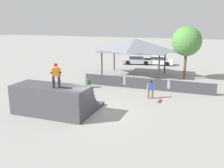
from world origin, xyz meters
TOP-DOWN VIEW (x-y plane):
  - ground_plane at (0.00, 0.00)m, footprint 160.00×160.00m
  - quarter_pipe_ramp at (-2.71, -0.45)m, footprint 5.38×4.13m
  - skater_on_deck at (-1.99, -1.17)m, footprint 0.68×0.47m
  - skateboard_on_deck at (-1.39, -1.02)m, footprint 0.82×0.23m
  - bystander_walking at (2.97, 5.09)m, footprint 0.61×0.32m
  - skateboard_on_ground at (3.83, 4.57)m, footprint 0.20×0.86m
  - barrier_fence at (1.94, 7.81)m, footprint 12.48×0.12m
  - pavilion_shelter at (-0.79, 13.64)m, footprint 7.72×4.95m
  - tree_beside_pavilion at (5.03, 13.27)m, footprint 3.15×3.15m
  - trash_bin at (-3.41, 6.43)m, footprint 0.52×0.52m
  - parked_car_silver at (-2.43, 21.22)m, footprint 4.57×2.57m
  - parked_car_white at (0.67, 21.76)m, footprint 4.40×1.88m

SIDE VIEW (x-z plane):
  - ground_plane at x=0.00m, z-range 0.00..0.00m
  - skateboard_on_ground at x=3.83m, z-range 0.01..0.10m
  - trash_bin at x=-3.41m, z-range 0.00..0.85m
  - barrier_fence at x=1.94m, z-range 0.00..1.05m
  - parked_car_white at x=0.67m, z-range -0.03..1.24m
  - parked_car_silver at x=-2.43m, z-range -0.03..1.24m
  - quarter_pipe_ramp at x=-2.71m, z-range -0.12..1.91m
  - bystander_walking at x=2.97m, z-range 0.14..1.70m
  - skateboard_on_deck at x=-1.39m, z-range 2.05..2.13m
  - skater_on_deck at x=-1.99m, z-range 2.16..3.80m
  - pavilion_shelter at x=-0.79m, z-range 1.39..5.73m
  - tree_beside_pavilion at x=5.03m, z-range 1.29..7.05m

